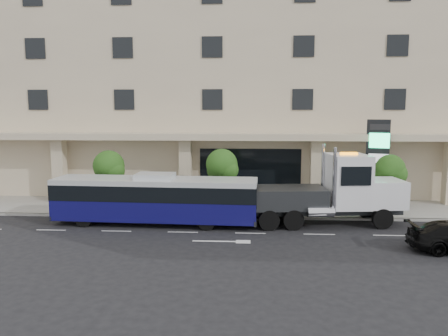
{
  "coord_description": "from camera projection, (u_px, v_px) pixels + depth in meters",
  "views": [
    {
      "loc": [
        -0.13,
        -26.43,
        7.16
      ],
      "look_at": [
        -1.75,
        2.0,
        3.39
      ],
      "focal_mm": 35.0,
      "sensor_mm": 36.0,
      "label": 1
    }
  ],
  "objects": [
    {
      "name": "ground",
      "position": [
        250.0,
        227.0,
        27.09
      ],
      "size": [
        120.0,
        120.0,
        0.0
      ],
      "primitive_type": "plane",
      "color": "black",
      "rests_on": "ground"
    },
    {
      "name": "sidewalk",
      "position": [
        250.0,
        208.0,
        32.03
      ],
      "size": [
        120.0,
        6.0,
        0.15
      ],
      "primitive_type": "cube",
      "color": "gray",
      "rests_on": "ground"
    },
    {
      "name": "curb",
      "position": [
        250.0,
        218.0,
        29.06
      ],
      "size": [
        120.0,
        0.3,
        0.15
      ],
      "primitive_type": "cube",
      "color": "gray",
      "rests_on": "ground"
    },
    {
      "name": "convention_center",
      "position": [
        251.0,
        80.0,
        41.04
      ],
      "size": [
        60.0,
        17.6,
        20.0
      ],
      "color": "#C1AF91",
      "rests_on": "ground"
    },
    {
      "name": "tree_left",
      "position": [
        109.0,
        168.0,
        30.79
      ],
      "size": [
        2.27,
        2.2,
        4.22
      ],
      "color": "#422B19",
      "rests_on": "sidewalk"
    },
    {
      "name": "tree_mid",
      "position": [
        222.0,
        167.0,
        30.32
      ],
      "size": [
        2.28,
        2.2,
        4.38
      ],
      "color": "#422B19",
      "rests_on": "sidewalk"
    },
    {
      "name": "tree_right",
      "position": [
        390.0,
        171.0,
        29.71
      ],
      "size": [
        2.1,
        2.0,
        4.04
      ],
      "color": "#422B19",
      "rests_on": "sidewalk"
    },
    {
      "name": "city_bus",
      "position": [
        155.0,
        198.0,
        27.49
      ],
      "size": [
        12.91,
        3.28,
        3.24
      ],
      "rotation": [
        0.0,
        0.0,
        -0.05
      ],
      "color": "black",
      "rests_on": "ground"
    },
    {
      "name": "tow_truck",
      "position": [
        332.0,
        192.0,
        27.35
      ],
      "size": [
        11.05,
        3.69,
        5.01
      ],
      "rotation": [
        0.0,
        0.0,
        0.11
      ],
      "color": "#2D3033",
      "rests_on": "ground"
    },
    {
      "name": "signage_pylon",
      "position": [
        377.0,
        163.0,
        31.52
      ],
      "size": [
        1.68,
        1.06,
        6.36
      ],
      "rotation": [
        0.0,
        0.0,
        -0.33
      ],
      "color": "black",
      "rests_on": "sidewalk"
    }
  ]
}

